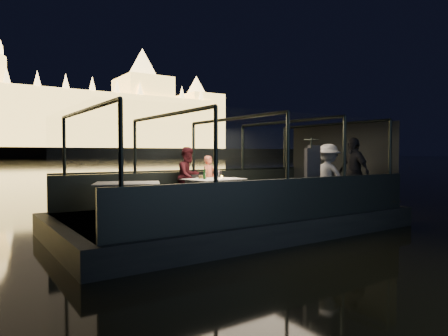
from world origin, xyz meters
TOP-DOWN VIEW (x-y plane):
  - boat_hull at (0.00, 0.00)m, footprint 8.60×4.40m
  - boat_deck at (0.00, 0.00)m, footprint 8.00×4.00m
  - gunwale_port at (0.00, 2.00)m, footprint 8.00×0.08m
  - gunwale_starboard at (0.00, -2.00)m, footprint 8.00×0.08m
  - cabin_glass_port at (0.00, 2.00)m, footprint 8.00×0.02m
  - cabin_glass_starboard at (0.00, -2.00)m, footprint 8.00×0.02m
  - cabin_roof_glass at (0.00, 0.00)m, footprint 8.00×4.00m
  - end_wall_fore at (-4.00, 0.00)m, footprint 0.02×4.00m
  - end_wall_aft at (4.00, 0.00)m, footprint 0.02×4.00m
  - canopy_ribs at (0.00, 0.00)m, footprint 8.00×4.00m
  - dining_table_central at (-0.17, 0.62)m, footprint 1.58×1.25m
  - dining_table_aft at (-2.55, 0.57)m, footprint 1.74×1.53m
  - chair_port_left at (-0.27, 1.13)m, footprint 0.40×0.40m
  - chair_port_right at (0.42, 1.31)m, footprint 0.53×0.53m
  - coat_stand at (1.21, -1.51)m, footprint 0.53×0.44m
  - person_woman_coral at (0.23, 1.50)m, footprint 0.56×0.45m
  - person_man_maroon at (-0.39, 1.60)m, footprint 0.91×0.80m
  - passenger_stripe at (1.94, -1.40)m, footprint 0.80×1.17m
  - passenger_dark at (3.00, -1.32)m, footprint 0.67×1.16m
  - wine_bottle at (-0.49, 0.58)m, footprint 0.07×0.07m
  - bread_basket at (-0.35, 0.90)m, footprint 0.23×0.23m
  - amber_candle at (0.15, 0.73)m, footprint 0.05×0.05m
  - plate_near at (0.42, 0.57)m, footprint 0.27×0.27m
  - plate_far at (-0.33, 1.03)m, footprint 0.33×0.33m
  - wine_glass_white at (-0.47, 0.56)m, footprint 0.07×0.07m
  - wine_glass_red at (0.27, 1.04)m, footprint 0.09×0.09m
  - wine_glass_empty at (0.01, 0.68)m, footprint 0.08×0.08m

SIDE VIEW (x-z plane):
  - boat_hull at x=0.00m, z-range -0.50..0.50m
  - boat_deck at x=0.00m, z-range 0.46..0.50m
  - dining_table_central at x=-0.17m, z-range 0.50..1.27m
  - dining_table_aft at x=-2.55m, z-range 0.50..1.27m
  - gunwale_port at x=0.00m, z-range 0.50..1.40m
  - gunwale_starboard at x=0.00m, z-range 0.50..1.40m
  - chair_port_left at x=-0.27m, z-range 0.53..1.37m
  - chair_port_right at x=0.42m, z-range 0.49..1.41m
  - person_woman_coral at x=0.23m, z-range 0.57..1.93m
  - person_man_maroon at x=-0.39m, z-range 0.45..2.05m
  - plate_near at x=0.42m, z-range 1.27..1.28m
  - plate_far at x=-0.33m, z-range 1.26..1.28m
  - bread_basket at x=-0.35m, z-range 1.26..1.35m
  - amber_candle at x=0.15m, z-range 1.27..1.34m
  - passenger_stripe at x=1.94m, z-range 0.52..2.18m
  - passenger_dark at x=3.00m, z-range 0.42..2.28m
  - wine_glass_white at x=-0.47m, z-range 1.27..1.45m
  - wine_glass_red at x=0.27m, z-range 1.25..1.47m
  - wine_glass_empty at x=0.01m, z-range 1.26..1.46m
  - coat_stand at x=1.21m, z-range 0.50..2.30m
  - wine_bottle at x=-0.49m, z-range 1.26..1.57m
  - end_wall_fore at x=-4.00m, z-range 0.50..2.80m
  - end_wall_aft at x=4.00m, z-range 0.50..2.80m
  - canopy_ribs at x=0.00m, z-range 0.50..2.80m
  - cabin_glass_port at x=0.00m, z-range 1.40..2.80m
  - cabin_glass_starboard at x=0.00m, z-range 1.40..2.80m
  - cabin_roof_glass at x=0.00m, z-range 2.79..2.81m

